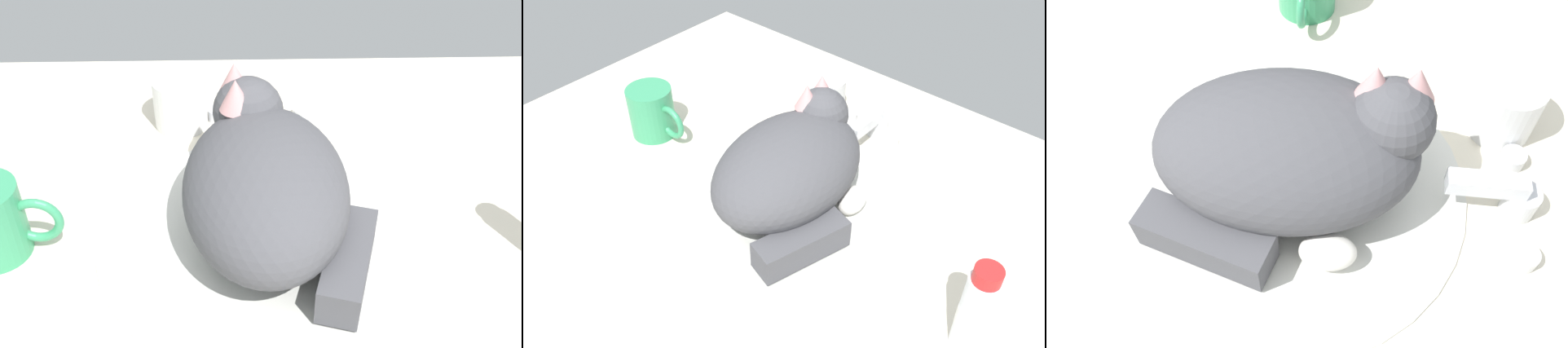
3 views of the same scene
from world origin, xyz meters
The scene contains 5 objects.
ground_plane centered at (0.00, 0.00, -1.50)cm, with size 110.00×82.50×3.00cm, color silver.
sink_basin centered at (0.00, 0.00, 0.33)cm, with size 37.78×37.78×0.66cm, color silver.
faucet centered at (0.00, 22.73, 2.28)cm, with size 14.70×9.83×5.32cm.
cat centered at (0.17, 0.83, 7.35)cm, with size 21.61×27.84×15.39cm.
rinse_cup centered at (-11.00, 22.98, 3.61)cm, with size 7.29×7.29×7.22cm.
Camera 1 is at (-1.77, -53.40, 52.29)cm, focal length 45.24 mm.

